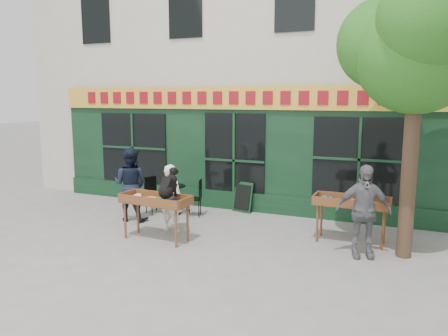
% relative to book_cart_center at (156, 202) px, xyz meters
% --- Properties ---
extents(ground, '(80.00, 80.00, 0.00)m').
position_rel_book_cart_center_xyz_m(ground, '(0.58, 0.71, -0.82)').
color(ground, slate).
rests_on(ground, ground).
extents(building, '(14.00, 7.26, 10.00)m').
position_rel_book_cart_center_xyz_m(building, '(0.58, 6.68, 4.15)').
color(building, beige).
rests_on(building, ground).
extents(street_tree, '(3.05, 2.90, 5.60)m').
position_rel_book_cart_center_xyz_m(street_tree, '(4.92, 1.07, 3.29)').
color(street_tree, '#382619').
rests_on(street_tree, ground).
extents(book_cart_center, '(1.54, 0.72, 0.99)m').
position_rel_book_cart_center_xyz_m(book_cart_center, '(0.00, 0.00, 0.00)').
color(book_cart_center, brown).
rests_on(book_cart_center, ground).
extents(dog, '(0.38, 0.62, 0.60)m').
position_rel_book_cart_center_xyz_m(dog, '(0.35, -0.05, 0.47)').
color(dog, black).
rests_on(dog, book_cart_center).
extents(woman, '(0.59, 0.41, 1.54)m').
position_rel_book_cart_center_xyz_m(woman, '(-0.00, 0.65, -0.05)').
color(woman, white).
rests_on(woman, ground).
extents(book_cart_right, '(1.51, 0.63, 0.99)m').
position_rel_book_cart_center_xyz_m(book_cart_right, '(3.83, 1.43, 0.00)').
color(book_cart_right, brown).
rests_on(book_cart_right, ground).
extents(man_right, '(1.13, 0.76, 1.78)m').
position_rel_book_cart_center_xyz_m(man_right, '(4.13, 0.68, 0.07)').
color(man_right, '#5E5E63').
rests_on(man_right, ground).
extents(bistro_table, '(0.60, 0.60, 0.76)m').
position_rel_book_cart_center_xyz_m(bistro_table, '(-0.68, 1.98, -0.28)').
color(bistro_table, black).
rests_on(bistro_table, ground).
extents(bistro_chair_left, '(0.49, 0.49, 0.95)m').
position_rel_book_cart_center_xyz_m(bistro_chair_left, '(-1.31, 1.92, -0.26)').
color(bistro_chair_left, black).
rests_on(bistro_chair_left, ground).
extents(bistro_chair_right, '(0.46, 0.45, 0.95)m').
position_rel_book_cart_center_xyz_m(bistro_chair_right, '(-0.05, 2.05, -0.26)').
color(bistro_chair_right, black).
rests_on(bistro_chair_right, ground).
extents(potted_plant, '(0.18, 0.14, 0.31)m').
position_rel_book_cart_center_xyz_m(potted_plant, '(-0.68, 1.98, 0.10)').
color(potted_plant, gray).
rests_on(potted_plant, bistro_table).
extents(man_left, '(0.96, 0.79, 1.81)m').
position_rel_book_cart_center_xyz_m(man_left, '(-1.38, 1.08, 0.08)').
color(man_left, black).
rests_on(man_left, ground).
extents(chalkboard, '(0.59, 0.30, 0.79)m').
position_rel_book_cart_center_xyz_m(chalkboard, '(0.87, 2.90, -0.42)').
color(chalkboard, black).
rests_on(chalkboard, ground).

